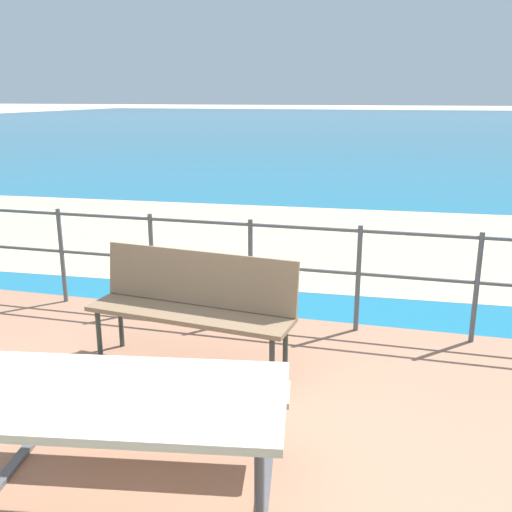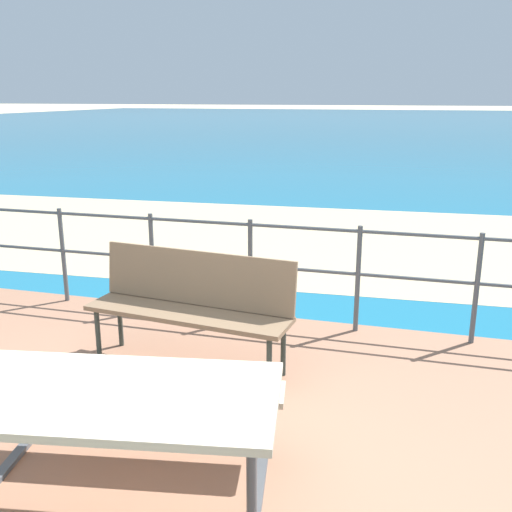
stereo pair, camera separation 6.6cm
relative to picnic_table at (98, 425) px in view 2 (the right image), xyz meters
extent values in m
plane|color=beige|center=(-0.07, 0.34, -0.63)|extent=(240.00, 240.00, 0.00)
cube|color=#996B51|center=(-0.07, 0.34, -0.60)|extent=(6.40, 5.20, 0.06)
cube|color=#196B8E|center=(-0.07, 40.34, -0.62)|extent=(90.00, 90.00, 0.01)
cube|color=tan|center=(-0.07, 6.29, -0.62)|extent=(54.18, 7.61, 0.01)
cube|color=#BCAD93|center=(0.00, 0.00, 0.16)|extent=(1.78, 1.02, 0.04)
cube|color=#BCAD93|center=(-0.10, 0.59, -0.13)|extent=(1.70, 0.54, 0.04)
cylinder|color=#4C5156|center=(0.71, 0.12, -0.21)|extent=(0.06, 0.06, 0.72)
cube|color=#7A6047|center=(-0.26, 1.72, -0.12)|extent=(1.64, 0.58, 0.04)
cube|color=#7A6047|center=(-0.24, 1.90, 0.11)|extent=(1.61, 0.26, 0.42)
cylinder|color=#2D3833|center=(-0.99, 1.65, -0.35)|extent=(0.04, 0.04, 0.45)
cylinder|color=#2D3833|center=(-0.96, 1.95, -0.35)|extent=(0.04, 0.04, 0.45)
cylinder|color=#2D3833|center=(0.45, 1.49, -0.35)|extent=(0.04, 0.04, 0.45)
cylinder|color=#2D3833|center=(0.48, 1.79, -0.35)|extent=(0.04, 0.04, 0.45)
cylinder|color=#4C5156|center=(-2.03, 2.80, -0.09)|extent=(0.04, 0.04, 0.96)
cylinder|color=#4C5156|center=(-1.05, 2.80, -0.09)|extent=(0.04, 0.04, 0.96)
cylinder|color=#4C5156|center=(-0.07, 2.80, -0.09)|extent=(0.04, 0.04, 0.96)
cylinder|color=#4C5156|center=(0.92, 2.80, -0.09)|extent=(0.04, 0.04, 0.96)
cylinder|color=#4C5156|center=(1.90, 2.80, -0.09)|extent=(0.04, 0.04, 0.96)
cylinder|color=#4C5156|center=(-0.07, 2.80, 0.35)|extent=(5.90, 0.03, 0.03)
cylinder|color=#4C5156|center=(-0.07, 2.80, -0.04)|extent=(5.90, 0.03, 0.03)
camera|label=1|loc=(1.28, -2.11, 1.48)|focal=40.52mm
camera|label=2|loc=(1.34, -2.09, 1.48)|focal=40.52mm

